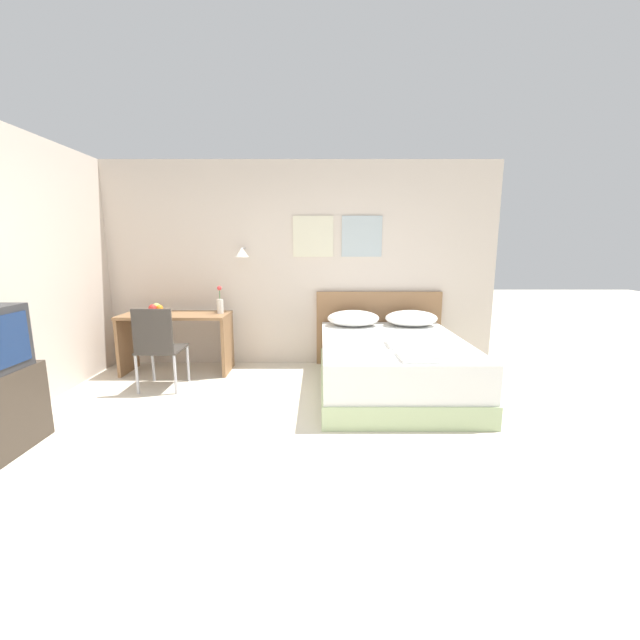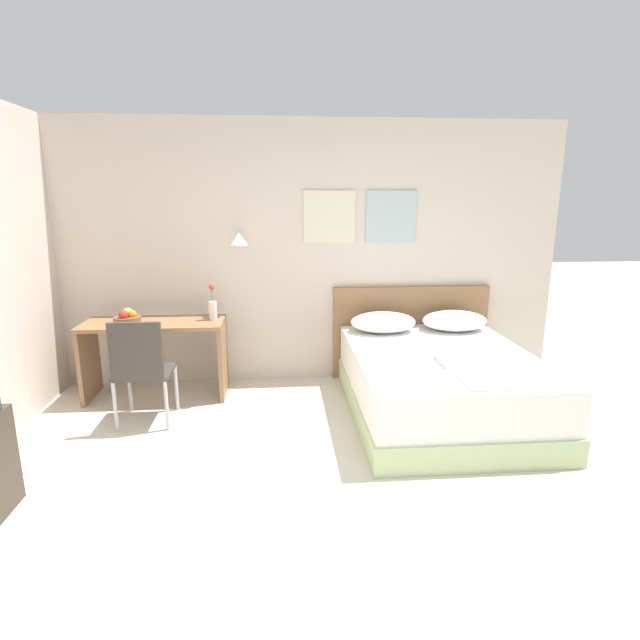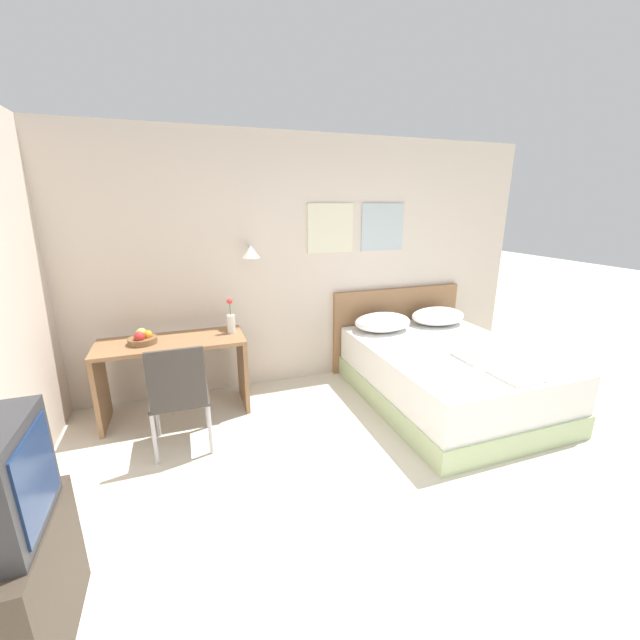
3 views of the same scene
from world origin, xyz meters
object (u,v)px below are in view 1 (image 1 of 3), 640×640
(pillow_right, at_px, (413,318))
(desk, at_px, (178,331))
(flower_vase, at_px, (222,304))
(pillow_left, at_px, (355,318))
(folded_towel_mid_bed, at_px, (419,355))
(fruit_bowl, at_px, (158,310))
(desk_chair, at_px, (159,343))
(bed, at_px, (393,365))
(folded_towel_near_foot, at_px, (405,343))
(headboard, at_px, (380,328))

(pillow_right, bearing_deg, desk, -179.00)
(flower_vase, bearing_deg, desk, -176.25)
(pillow_left, bearing_deg, flower_vase, -179.48)
(pillow_left, bearing_deg, folded_towel_mid_bed, -72.97)
(desk, xyz_separation_m, fruit_bowl, (-0.24, -0.00, 0.26))
(fruit_bowl, height_order, flower_vase, flower_vase)
(pillow_left, xyz_separation_m, fruit_bowl, (-2.46, -0.06, 0.11))
(desk_chair, distance_m, fruit_bowl, 0.77)
(bed, bearing_deg, desk_chair, -179.76)
(bed, height_order, folded_towel_near_foot, folded_towel_near_foot)
(folded_towel_mid_bed, bearing_deg, pillow_left, 107.03)
(desk, bearing_deg, fruit_bowl, -178.89)
(headboard, bearing_deg, flower_vase, -170.91)
(pillow_left, distance_m, folded_towel_near_foot, 1.11)
(bed, relative_size, folded_towel_near_foot, 5.97)
(headboard, distance_m, desk_chair, 2.75)
(headboard, relative_size, desk, 1.27)
(pillow_left, bearing_deg, pillow_right, 0.00)
(bed, xyz_separation_m, headboard, (0.00, 1.03, 0.20))
(folded_towel_mid_bed, relative_size, fruit_bowl, 1.38)
(headboard, relative_size, pillow_right, 2.55)
(fruit_bowl, bearing_deg, folded_towel_mid_bed, -25.93)
(desk, height_order, fruit_bowl, fruit_bowl)
(folded_towel_near_foot, xyz_separation_m, flower_vase, (-2.09, 1.01, 0.25))
(desk_chair, height_order, flower_vase, flower_vase)
(bed, distance_m, pillow_left, 0.90)
(headboard, xyz_separation_m, desk, (-2.59, -0.36, 0.04))
(folded_towel_mid_bed, distance_m, fruit_bowl, 3.24)
(folded_towel_near_foot, xyz_separation_m, folded_towel_mid_bed, (0.02, -0.45, -0.00))
(folded_towel_near_foot, xyz_separation_m, desk, (-2.65, 0.97, -0.08))
(pillow_right, bearing_deg, bed, -116.91)
(desk, bearing_deg, folded_towel_near_foot, -20.09)
(headboard, height_order, folded_towel_mid_bed, headboard)
(desk_chair, relative_size, fruit_bowl, 3.77)
(desk_chair, bearing_deg, folded_towel_near_foot, -6.33)
(pillow_left, xyz_separation_m, flower_vase, (-1.67, -0.02, 0.19))
(bed, height_order, pillow_left, pillow_left)
(bed, xyz_separation_m, desk_chair, (-2.55, -0.01, 0.25))
(desk_chair, bearing_deg, headboard, 22.23)
(folded_towel_near_foot, relative_size, desk, 0.26)
(desk_chair, xyz_separation_m, flower_vase, (0.51, 0.72, 0.33))
(bed, xyz_separation_m, fruit_bowl, (-2.82, 0.66, 0.51))
(pillow_left, relative_size, fruit_bowl, 2.64)
(headboard, bearing_deg, pillow_right, -40.31)
(desk_chair, bearing_deg, bed, 0.24)
(folded_towel_near_foot, bearing_deg, desk_chair, 173.67)
(bed, bearing_deg, fruit_bowl, 166.77)
(bed, relative_size, folded_towel_mid_bed, 5.89)
(desk, distance_m, flower_vase, 0.65)
(desk, bearing_deg, flower_vase, 3.75)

